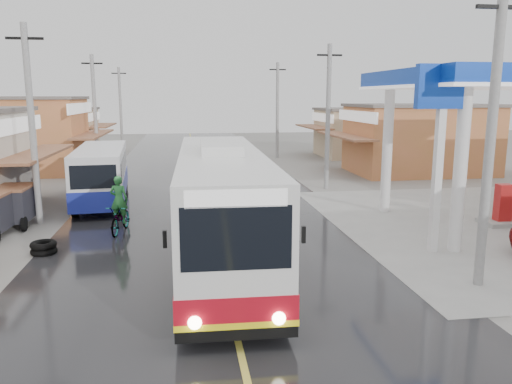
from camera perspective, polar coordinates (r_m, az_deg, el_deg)
ground at (r=13.25m, az=-3.20°, el=-12.20°), size 120.00×120.00×0.00m
road at (r=27.65m, az=-6.05°, el=0.01°), size 12.00×90.00×0.02m
centre_line at (r=27.65m, az=-6.05°, el=0.04°), size 0.15×90.00×0.01m
shopfronts_right at (r=29.46m, az=24.81°, el=-0.29°), size 11.00×44.00×4.80m
utility_poles_left at (r=29.23m, az=-19.98°, el=-0.02°), size 1.60×50.00×8.00m
utility_poles_right at (r=28.79m, az=8.01°, el=0.38°), size 1.60×36.00×8.00m
coach_bus at (r=15.77m, az=-4.01°, el=-1.46°), size 3.03×12.21×3.79m
second_bus at (r=25.72m, az=-17.24°, el=2.05°), size 2.81×8.31×2.71m
cyclist at (r=19.87m, az=-15.25°, el=-2.45°), size 1.10×2.20×2.26m
tricycle_far at (r=22.35m, az=-25.93°, el=-1.19°), size 1.46×2.18×1.65m
tyre_stack at (r=18.19m, az=-23.11°, el=-5.88°), size 0.86×0.86×0.44m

